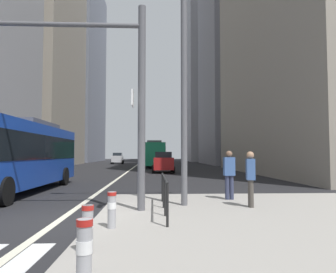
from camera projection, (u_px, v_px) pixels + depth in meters
ground_plane at (125, 173)px, 28.54m from camera, size 160.00×160.00×0.00m
median_island at (275, 222)px, 7.87m from camera, size 9.00×10.00×0.15m
lane_centre_line at (132, 168)px, 38.52m from camera, size 0.20×80.00×0.01m
office_tower_left_mid at (34, 1)px, 49.00m from camera, size 12.15×19.13×50.94m
office_tower_left_far at (74, 71)px, 73.98m from camera, size 11.46×23.14×42.25m
office_tower_right_mid at (235, 24)px, 55.88m from camera, size 10.92×17.17×49.16m
office_tower_right_far at (211, 72)px, 79.19m from camera, size 12.48×18.74×44.55m
city_bus_blue_oncoming at (16, 152)px, 14.31m from camera, size 2.70×11.22×3.40m
city_bus_red_receding at (154, 153)px, 41.99m from camera, size 2.88×11.35×3.40m
city_bus_red_distant at (158, 153)px, 65.48m from camera, size 2.76×10.82×3.40m
car_oncoming_mid at (118, 158)px, 55.68m from camera, size 2.14×4.26×1.94m
car_receding_near at (163, 162)px, 29.67m from camera, size 2.09×4.06×1.94m
car_receding_far at (159, 158)px, 55.32m from camera, size 2.05×4.17×1.94m
traffic_signal_gantry at (77, 74)px, 9.19m from camera, size 5.69×0.65×6.00m
street_lamp_post at (184, 45)px, 10.24m from camera, size 5.50×0.32×8.00m
bollard_front at (84, 251)px, 3.72m from camera, size 0.20×0.20×0.85m
bollard_left at (88, 227)px, 5.14m from camera, size 0.20×0.20×0.78m
bollard_right at (112, 208)px, 6.94m from camera, size 0.20×0.20×0.78m
pedestrian_railing at (164, 186)px, 8.92m from camera, size 0.06×3.80×0.98m
pedestrian_waiting at (251, 176)px, 9.68m from camera, size 0.30×0.41×1.69m
pedestrian_walking at (229, 172)px, 11.27m from camera, size 0.39×0.25×1.73m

